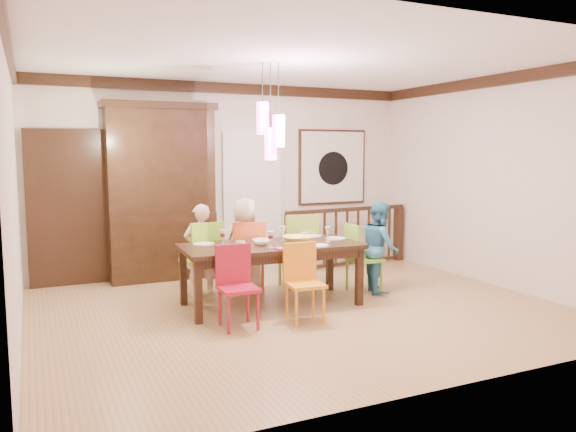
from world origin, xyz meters
name	(u,v)px	position (x,y,z in m)	size (l,w,h in m)	color
floor	(300,309)	(0.00, 0.00, 0.00)	(6.00, 6.00, 0.00)	#A98351
ceiling	(301,59)	(0.00, 0.00, 2.90)	(6.00, 6.00, 0.00)	white
wall_back	(230,178)	(0.00, 2.50, 1.45)	(6.00, 6.00, 0.00)	beige
wall_left	(13,196)	(-3.00, 0.00, 1.45)	(5.00, 5.00, 0.00)	beige
wall_right	(496,181)	(3.00, 0.00, 1.45)	(5.00, 5.00, 0.00)	beige
crown_molding	(301,66)	(0.00, 0.00, 2.82)	(6.00, 5.00, 0.16)	black
panel_door	(67,211)	(-2.40, 2.45, 1.05)	(1.04, 0.07, 2.24)	black
white_doorway	(252,203)	(0.35, 2.46, 1.05)	(0.97, 0.05, 2.22)	silver
painting	(332,167)	(1.80, 2.46, 1.60)	(1.25, 0.06, 1.25)	black
pendant_cluster	(271,131)	(-0.24, 0.32, 2.11)	(0.27, 0.21, 1.14)	#FB4BBF
dining_table	(271,251)	(-0.24, 0.32, 0.67)	(2.19, 1.08, 0.75)	black
chair_far_left	(201,254)	(-0.90, 1.05, 0.56)	(0.51, 0.51, 0.98)	#86CD2A
chair_far_mid	(248,251)	(-0.26, 1.07, 0.55)	(0.52, 0.52, 0.96)	#CF5625
chair_far_right	(297,245)	(0.44, 1.00, 0.59)	(0.51, 0.51, 1.03)	olive
chair_near_left	(238,282)	(-0.90, -0.36, 0.50)	(0.41, 0.41, 0.87)	#A3132B
chair_near_mid	(305,278)	(-0.17, -0.46, 0.49)	(0.42, 0.42, 0.86)	orange
chair_end_right	(364,253)	(1.13, 0.39, 0.52)	(0.44, 0.44, 0.92)	#75AE31
china_hutch	(161,192)	(-1.12, 2.30, 1.28)	(1.62, 0.46, 2.56)	black
balustrade	(347,236)	(1.80, 1.95, 0.50)	(2.29, 0.27, 0.96)	black
person_far_left	(201,250)	(-0.88, 1.11, 0.60)	(0.44, 0.29, 1.20)	#FBBFBF
person_far_mid	(245,245)	(-0.28, 1.11, 0.63)	(0.61, 0.40, 1.25)	beige
person_end_right	(380,247)	(1.34, 0.33, 0.60)	(0.59, 0.46, 1.21)	teal
serving_bowl	(297,239)	(0.09, 0.28, 0.79)	(0.35, 0.35, 0.09)	yellow
small_bowl	(261,243)	(-0.38, 0.30, 0.78)	(0.17, 0.17, 0.05)	white
cup_left	(240,245)	(-0.68, 0.19, 0.80)	(0.11, 0.11, 0.09)	silver
cup_right	(304,236)	(0.31, 0.52, 0.79)	(0.09, 0.09, 0.08)	silver
plate_far_left	(204,244)	(-0.99, 0.63, 0.76)	(0.26, 0.26, 0.01)	white
plate_far_mid	(262,240)	(-0.22, 0.64, 0.76)	(0.26, 0.26, 0.01)	white
plate_far_right	(312,236)	(0.49, 0.66, 0.76)	(0.26, 0.26, 0.01)	white
plate_near_left	(228,253)	(-0.91, -0.04, 0.76)	(0.26, 0.26, 0.01)	white
plate_near_mid	(318,245)	(0.21, -0.03, 0.76)	(0.26, 0.26, 0.01)	white
plate_end_right	(336,238)	(0.67, 0.35, 0.76)	(0.26, 0.26, 0.01)	white
wine_glass_a	(223,238)	(-0.80, 0.47, 0.84)	(0.08, 0.08, 0.19)	#590C19
wine_glass_b	(283,234)	(-0.02, 0.46, 0.84)	(0.08, 0.08, 0.19)	silver
wine_glass_c	(271,240)	(-0.34, 0.09, 0.84)	(0.08, 0.08, 0.19)	#590C19
wine_glass_d	(328,234)	(0.47, 0.18, 0.84)	(0.08, 0.08, 0.19)	silver
napkin	(284,248)	(-0.24, -0.05, 0.76)	(0.18, 0.14, 0.01)	#D83359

